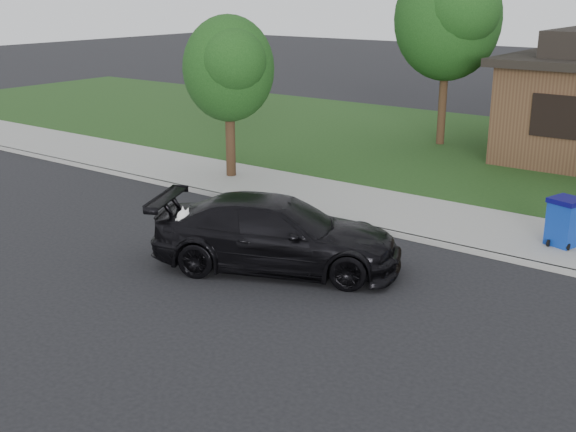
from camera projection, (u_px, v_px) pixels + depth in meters
The scene contains 8 objects.
ground at pixel (357, 299), 13.06m from camera, with size 120.00×120.00×0.00m, color black.
sidewalk at pixel (468, 226), 16.87m from camera, with size 60.00×3.00×0.12m, color gray.
curb at pixel (441, 244), 15.72m from camera, with size 60.00×0.12×0.12m, color gray.
lawn at pixel (570, 163), 22.99m from camera, with size 60.00×13.00×0.13m, color #193814.
sedan at pixel (277, 234), 14.35m from camera, with size 5.34×3.87×1.44m.
recycling_bin at pixel (565, 221), 15.34m from camera, with size 0.77×0.77×1.04m.
tree_0 at pixel (451, 17), 24.03m from camera, with size 3.78×3.60×6.34m.
tree_2 at pixel (230, 67), 20.18m from camera, with size 2.73×2.60×4.59m.
Camera 1 is at (6.14, -10.38, 5.38)m, focal length 45.00 mm.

